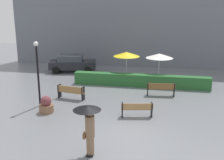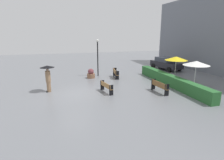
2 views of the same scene
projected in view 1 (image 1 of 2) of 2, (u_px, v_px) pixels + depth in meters
The scene contains 12 objects.
ground_plane at pixel (123, 136), 12.77m from camera, with size 60.00×60.00×0.00m, color slate.
bench_back_row at pixel (161, 88), 18.38m from camera, with size 1.90×0.51×0.90m.
bench_mid_center at pixel (137, 109), 14.84m from camera, with size 1.74×0.64×0.80m.
bench_far_left at pixel (71, 91), 17.74m from camera, with size 1.89×0.67×0.89m.
pedestrian_with_umbrella at pixel (89, 122), 10.76m from camera, with size 1.11×1.11×2.10m.
planter_pot at pixel (46, 105), 15.52m from camera, with size 0.81×0.81×0.98m.
lamp_post at pixel (38, 67), 16.04m from camera, with size 0.28×0.28×3.92m.
patio_umbrella_yellow at pixel (127, 54), 21.64m from camera, with size 2.10×2.10×2.39m.
patio_umbrella_white at pixel (159, 56), 21.31m from camera, with size 2.13×2.13×2.32m.
hedge_strip at pixel (140, 80), 20.60m from camera, with size 10.19×0.70×0.93m, color #28602D.
building_facade at pixel (148, 21), 26.79m from camera, with size 28.00×1.20×8.94m, color slate.
parked_car at pixel (72, 63), 25.25m from camera, with size 4.47×2.64×1.57m.
Camera 1 is at (1.74, -11.54, 5.82)m, focal length 43.81 mm.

